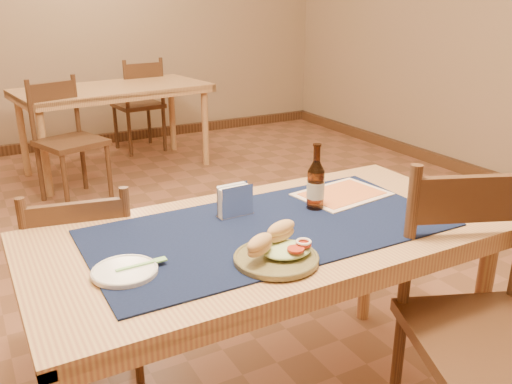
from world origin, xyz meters
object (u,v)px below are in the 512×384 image
chair_main_far (85,280)px  chair_main_near (482,323)px  main_table (270,251)px  sandwich_plate (277,252)px  back_table (114,96)px  napkin_holder (235,201)px  beer_bottle (316,185)px

chair_main_far → chair_main_near: 1.44m
main_table → sandwich_plate: size_ratio=6.35×
chair_main_far → back_table: bearing=72.5°
main_table → back_table: size_ratio=0.95×
main_table → chair_main_near: bearing=-46.5°
main_table → chair_main_near: chair_main_near is taller
sandwich_plate → napkin_holder: (0.04, 0.36, 0.03)m
chair_main_far → sandwich_plate: chair_main_far is taller
back_table → sandwich_plate: size_ratio=6.69×
sandwich_plate → beer_bottle: bearing=40.9°
chair_main_far → napkin_holder: size_ratio=6.51×
main_table → sandwich_plate: sandwich_plate is taller
back_table → sandwich_plate: 3.51m
chair_main_far → napkin_holder: bearing=-37.6°
chair_main_far → beer_bottle: bearing=-30.0°
beer_bottle → chair_main_near: bearing=-66.9°
back_table → chair_main_far: chair_main_far is taller
napkin_holder → beer_bottle: bearing=-14.6°
main_table → beer_bottle: (0.23, 0.07, 0.18)m
beer_bottle → sandwich_plate: bearing=-139.1°
chair_main_far → sandwich_plate: size_ratio=3.40×
chair_main_far → sandwich_plate: bearing=-59.4°
napkin_holder → main_table: bearing=-68.9°
beer_bottle → napkin_holder: 0.30m
sandwich_plate → napkin_holder: bearing=83.1°
chair_main_near → sandwich_plate: chair_main_near is taller
chair_main_far → beer_bottle: 0.97m
chair_main_near → napkin_holder: (-0.54, 0.65, 0.29)m
sandwich_plate → napkin_holder: 0.37m
chair_main_far → chair_main_near: chair_main_near is taller
back_table → beer_bottle: 3.20m
main_table → chair_main_near: size_ratio=1.60×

